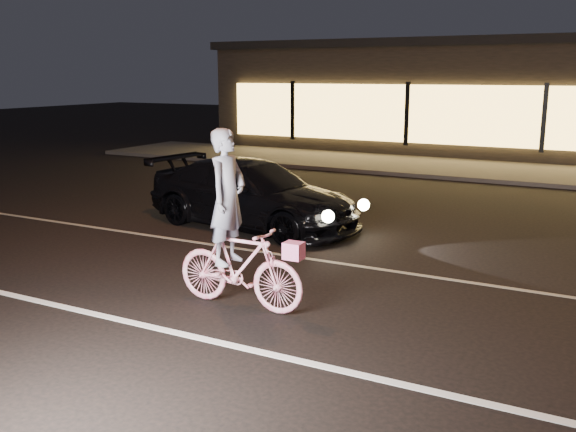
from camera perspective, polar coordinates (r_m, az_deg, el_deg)
The scene contains 7 objects.
ground at distance 8.10m, azimuth 8.90°, elevation -9.27°, with size 90.00×90.00×0.00m, color black.
lane_stripe_near at distance 6.81m, azimuth 4.66°, elevation -13.50°, with size 60.00×0.12×0.01m, color silver.
lane_stripe_far at distance 9.91m, azimuth 12.70°, elevation -5.30°, with size 60.00×0.10×0.01m, color gray.
sidewalk at distance 20.49m, azimuth 20.89°, elevation 3.53°, with size 30.00×4.00×0.12m, color #383533.
storefront at distance 26.23m, azimuth 22.94°, elevation 9.77°, with size 25.40×8.42×4.20m.
cyclist at distance 8.28m, azimuth -4.64°, elevation -2.63°, with size 1.85×0.64×2.33m.
sedan at distance 12.68m, azimuth -3.18°, elevation 1.96°, with size 4.78×2.52×1.32m.
Camera 1 is at (2.36, -7.14, 3.00)m, focal length 40.00 mm.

